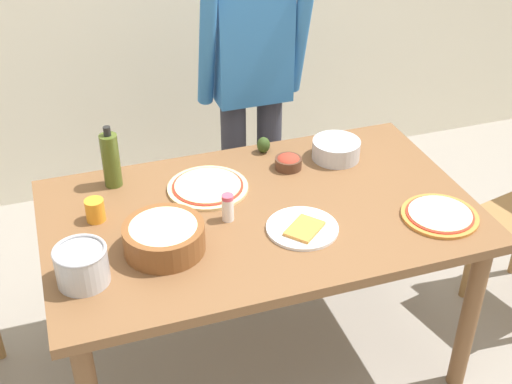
# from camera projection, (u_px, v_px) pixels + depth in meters

# --- Properties ---
(ground) EXTENTS (8.00, 8.00, 0.00)m
(ground) POSITION_uv_depth(u_px,v_px,m) (260.00, 354.00, 2.95)
(ground) COLOR gray
(dining_table) EXTENTS (1.60, 0.96, 0.76)m
(dining_table) POSITION_uv_depth(u_px,v_px,m) (260.00, 230.00, 2.59)
(dining_table) COLOR brown
(dining_table) RESTS_ON ground
(person_cook) EXTENTS (0.49, 0.25, 1.62)m
(person_cook) POSITION_uv_depth(u_px,v_px,m) (251.00, 80.00, 3.10)
(person_cook) COLOR #2D2D38
(person_cook) RESTS_ON ground
(pizza_raw_on_board) EXTENTS (0.32, 0.32, 0.02)m
(pizza_raw_on_board) POSITION_uv_depth(u_px,v_px,m) (208.00, 187.00, 2.65)
(pizza_raw_on_board) COLOR beige
(pizza_raw_on_board) RESTS_ON dining_table
(pizza_cooked_on_tray) EXTENTS (0.28, 0.28, 0.02)m
(pizza_cooked_on_tray) POSITION_uv_depth(u_px,v_px,m) (440.00, 215.00, 2.49)
(pizza_cooked_on_tray) COLOR #C67A33
(pizza_cooked_on_tray) RESTS_ON dining_table
(plate_with_slice) EXTENTS (0.26, 0.26, 0.02)m
(plate_with_slice) POSITION_uv_depth(u_px,v_px,m) (303.00, 228.00, 2.43)
(plate_with_slice) COLOR white
(plate_with_slice) RESTS_ON dining_table
(popcorn_bowl) EXTENTS (0.28, 0.28, 0.11)m
(popcorn_bowl) POSITION_uv_depth(u_px,v_px,m) (164.00, 235.00, 2.30)
(popcorn_bowl) COLOR brown
(popcorn_bowl) RESTS_ON dining_table
(mixing_bowl_steel) EXTENTS (0.20, 0.20, 0.08)m
(mixing_bowl_steel) POSITION_uv_depth(u_px,v_px,m) (336.00, 149.00, 2.84)
(mixing_bowl_steel) COLOR #B7B7BC
(mixing_bowl_steel) RESTS_ON dining_table
(small_sauce_bowl) EXTENTS (0.11, 0.11, 0.06)m
(small_sauce_bowl) POSITION_uv_depth(u_px,v_px,m) (288.00, 162.00, 2.78)
(small_sauce_bowl) COLOR #4C2D1E
(small_sauce_bowl) RESTS_ON dining_table
(olive_oil_bottle) EXTENTS (0.07, 0.07, 0.26)m
(olive_oil_bottle) POSITION_uv_depth(u_px,v_px,m) (111.00, 160.00, 2.62)
(olive_oil_bottle) COLOR #47561E
(olive_oil_bottle) RESTS_ON dining_table
(steel_pot) EXTENTS (0.17, 0.17, 0.13)m
(steel_pot) POSITION_uv_depth(u_px,v_px,m) (82.00, 265.00, 2.16)
(steel_pot) COLOR #B7B7BC
(steel_pot) RESTS_ON dining_table
(cup_orange) EXTENTS (0.07, 0.07, 0.08)m
(cup_orange) POSITION_uv_depth(u_px,v_px,m) (95.00, 210.00, 2.46)
(cup_orange) COLOR orange
(cup_orange) RESTS_ON dining_table
(salt_shaker) EXTENTS (0.04, 0.04, 0.11)m
(salt_shaker) POSITION_uv_depth(u_px,v_px,m) (228.00, 207.00, 2.46)
(salt_shaker) COLOR white
(salt_shaker) RESTS_ON dining_table
(avocado) EXTENTS (0.06, 0.06, 0.07)m
(avocado) POSITION_uv_depth(u_px,v_px,m) (264.00, 145.00, 2.88)
(avocado) COLOR #2D4219
(avocado) RESTS_ON dining_table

